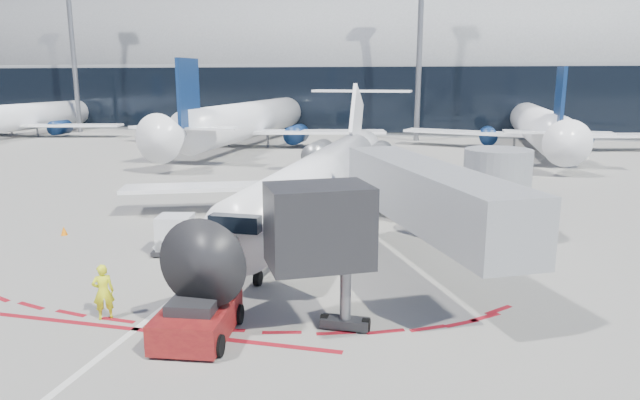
% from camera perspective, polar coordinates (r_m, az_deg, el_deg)
% --- Properties ---
extents(ground, '(260.00, 260.00, 0.00)m').
position_cam_1_polar(ground, '(30.05, -6.60, -3.66)').
color(ground, slate).
rests_on(ground, ground).
extents(apron_centerline, '(0.25, 40.00, 0.01)m').
position_cam_1_polar(apron_centerline, '(31.87, -5.38, -2.69)').
color(apron_centerline, silver).
rests_on(apron_centerline, ground).
extents(apron_stop_bar, '(14.00, 0.25, 0.01)m').
position_cam_1_polar(apron_stop_bar, '(20.29, -17.97, -12.20)').
color(apron_stop_bar, maroon).
rests_on(apron_stop_bar, ground).
extents(terminal_building, '(150.00, 24.15, 24.00)m').
position_cam_1_polar(terminal_building, '(92.64, 7.39, 12.36)').
color(terminal_building, gray).
rests_on(terminal_building, ground).
extents(jet_bridge, '(10.03, 15.20, 4.90)m').
position_cam_1_polar(jet_bridge, '(24.66, 12.60, -0.19)').
color(jet_bridge, gray).
rests_on(jet_bridge, ground).
extents(light_mast_west, '(0.70, 0.70, 25.00)m').
position_cam_1_polar(light_mast_west, '(93.21, -23.50, 13.92)').
color(light_mast_west, slate).
rests_on(light_mast_west, ground).
extents(light_mast_centre, '(0.70, 0.70, 25.00)m').
position_cam_1_polar(light_mast_centre, '(75.41, 9.94, 15.35)').
color(light_mast_centre, slate).
rests_on(light_mast_centre, ground).
extents(regional_jet, '(24.94, 30.75, 7.70)m').
position_cam_1_polar(regional_jet, '(32.96, 0.20, 2.43)').
color(regional_jet, white).
rests_on(regional_jet, ground).
extents(pushback_tug, '(2.63, 5.47, 1.40)m').
position_cam_1_polar(pushback_tug, '(18.96, -12.18, -11.60)').
color(pushback_tug, '#590C10').
rests_on(pushback_tug, ground).
extents(ramp_worker, '(0.86, 0.80, 1.96)m').
position_cam_1_polar(ramp_worker, '(21.12, -20.86, -8.57)').
color(ramp_worker, '#E6F319').
rests_on(ramp_worker, ground).
extents(uld_container, '(2.25, 2.02, 1.84)m').
position_cam_1_polar(uld_container, '(27.68, -14.23, -3.39)').
color(uld_container, black).
rests_on(uld_container, ground).
extents(safety_cone_left, '(0.34, 0.34, 0.47)m').
position_cam_1_polar(safety_cone_left, '(32.96, -24.23, -2.82)').
color(safety_cone_left, orange).
rests_on(safety_cone_left, ground).
extents(bg_airliner_0, '(32.71, 34.64, 10.58)m').
position_cam_1_polar(bg_airliner_0, '(90.42, -27.34, 9.07)').
color(bg_airliner_0, white).
rests_on(bg_airliner_0, ground).
extents(bg_airliner_1, '(37.95, 40.18, 12.28)m').
position_cam_1_polar(bg_airliner_1, '(69.32, -7.00, 10.47)').
color(bg_airliner_1, white).
rests_on(bg_airliner_1, ground).
extents(bg_airliner_2, '(35.01, 37.07, 11.33)m').
position_cam_1_polar(bg_airliner_2, '(70.50, 20.90, 9.41)').
color(bg_airliner_2, white).
rests_on(bg_airliner_2, ground).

